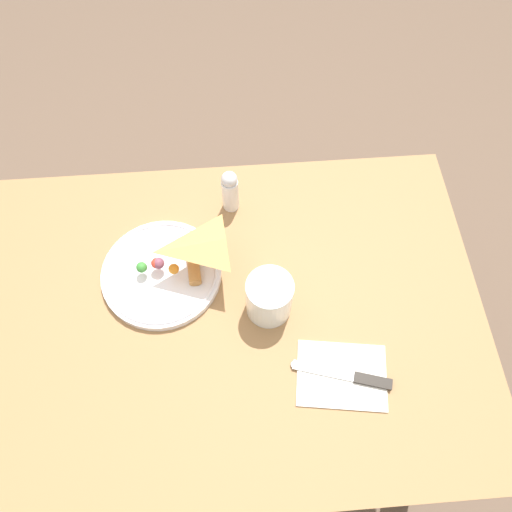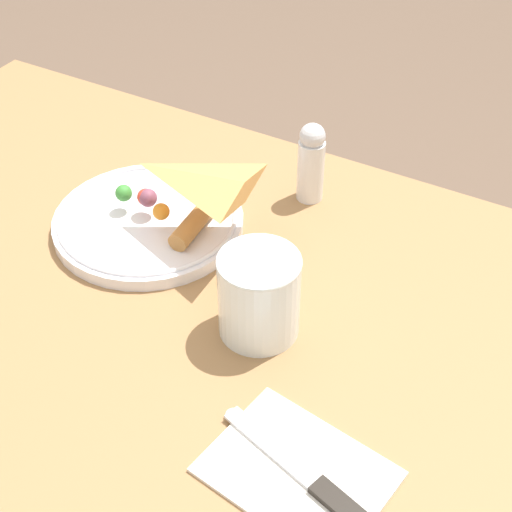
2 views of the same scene
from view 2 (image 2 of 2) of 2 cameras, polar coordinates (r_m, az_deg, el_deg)
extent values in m
cube|color=olive|center=(0.91, -7.00, -3.25)|extent=(1.09, 0.71, 0.03)
cube|color=#382D23|center=(1.57, -14.46, 0.54)|extent=(0.06, 0.06, 0.67)
cylinder|color=white|center=(0.99, -7.82, 2.44)|extent=(0.24, 0.24, 0.02)
torus|color=white|center=(0.98, -7.87, 2.87)|extent=(0.22, 0.22, 0.01)
pyramid|color=tan|center=(0.98, -8.10, 3.32)|extent=(0.15, 0.10, 0.02)
cylinder|color=#B77A3D|center=(0.95, -4.54, 2.38)|extent=(0.03, 0.09, 0.02)
sphere|color=orange|center=(0.95, -6.91, 3.23)|extent=(0.02, 0.02, 0.02)
sphere|color=#7A4256|center=(0.97, -7.86, 4.21)|extent=(0.02, 0.02, 0.02)
sphere|color=#388433|center=(0.99, -9.60, 4.53)|extent=(0.02, 0.02, 0.02)
sphere|color=red|center=(0.97, -8.02, 4.27)|extent=(0.02, 0.02, 0.02)
cylinder|color=white|center=(0.82, 0.22, -2.90)|extent=(0.09, 0.09, 0.10)
cylinder|color=#F4CC66|center=(0.83, 0.22, -3.75)|extent=(0.08, 0.08, 0.06)
torus|color=white|center=(0.79, 0.23, -0.42)|extent=(0.09, 0.09, 0.00)
cube|color=white|center=(0.74, 3.03, -15.40)|extent=(0.18, 0.14, 0.00)
cube|color=black|center=(0.72, 6.43, -17.73)|extent=(0.07, 0.04, 0.01)
cube|color=silver|center=(0.75, 1.10, -13.69)|extent=(0.11, 0.05, 0.00)
ellipsoid|color=silver|center=(0.77, -1.55, -11.53)|extent=(0.02, 0.02, 0.00)
cylinder|color=silver|center=(1.01, 3.99, 6.22)|extent=(0.03, 0.03, 0.08)
sphere|color=silver|center=(0.99, 4.13, 8.69)|extent=(0.03, 0.03, 0.03)
camera|label=1|loc=(0.47, -78.68, 61.23)|focal=35.00mm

